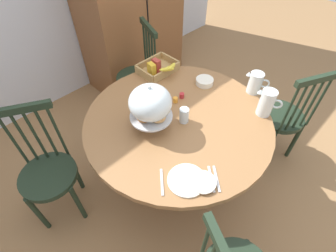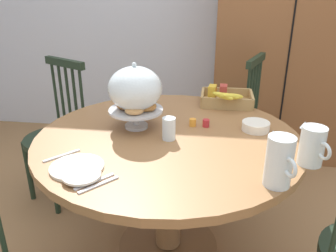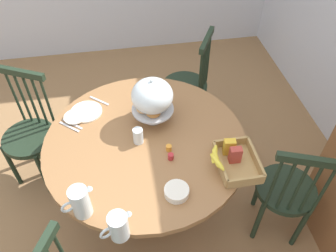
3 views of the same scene
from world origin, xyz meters
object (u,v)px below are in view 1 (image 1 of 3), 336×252
Objects in this scene: windsor_chair_far_side at (282,118)px; cereal_bowl at (205,81)px; cereal_basket at (158,68)px; china_plate_small at (203,182)px; windsor_chair_near_window at (139,77)px; windsor_chair_by_cabinet at (48,173)px; china_plate_large at (187,180)px; milk_pitcher at (255,84)px; dining_table at (177,137)px; drinking_glass at (184,115)px; pastry_stand_with_dome at (150,104)px; orange_juice_pitcher at (266,104)px.

windsor_chair_far_side is 6.96× the size of cereal_bowl.
cereal_basket is 2.11× the size of china_plate_small.
windsor_chair_by_cabinet is at bearing -160.85° from windsor_chair_near_window.
cereal_bowl is (1.27, -0.35, 0.31)m from windsor_chair_by_cabinet.
cereal_basket is 1.06m from china_plate_large.
milk_pitcher is at bearing 15.16° from china_plate_small.
drinking_glass is (0.01, -0.04, 0.25)m from dining_table.
windsor_chair_near_window is 1.26m from windsor_chair_by_cabinet.
pastry_stand_with_dome is at bearing -175.61° from cereal_bowl.
windsor_chair_by_cabinet reaches higher than cereal_bowl.
milk_pitcher reaches higher than cereal_bowl.
windsor_chair_near_window is at bearing 94.58° from orange_juice_pitcher.
china_plate_small is 1.36× the size of drinking_glass.
windsor_chair_far_side reaches higher than dining_table.
pastry_stand_with_dome is at bearing 147.32° from drinking_glass.
windsor_chair_by_cabinet reaches higher than drinking_glass.
dining_table is 0.96m from windsor_chair_by_cabinet.
cereal_bowl is at bearing 119.97° from milk_pitcher.
orange_juice_pitcher reaches higher than cereal_basket.
drinking_glass is (0.19, -0.12, -0.14)m from pastry_stand_with_dome.
windsor_chair_by_cabinet is 1.03m from china_plate_large.
windsor_chair_by_cabinet is 1.12m from china_plate_small.
dining_table is 6.64× the size of orange_juice_pitcher.
orange_juice_pitcher is at bearing -33.47° from windsor_chair_by_cabinet.
windsor_chair_far_side is at bearing -2.83° from china_plate_large.
pastry_stand_with_dome is 0.56m from china_plate_small.
china_plate_small is at bearing -179.15° from windsor_chair_far_side.
windsor_chair_far_side reaches higher than orange_juice_pitcher.
windsor_chair_by_cabinet is 4.94× the size of orange_juice_pitcher.
dining_table is 1.34× the size of windsor_chair_far_side.
cereal_basket is 0.40m from cereal_bowl.
china_plate_large is at bearing 178.94° from orange_juice_pitcher.
milk_pitcher is 0.64m from drinking_glass.
orange_juice_pitcher reaches higher than milk_pitcher.
pastry_stand_with_dome is 0.86m from milk_pitcher.
milk_pitcher is 0.97m from china_plate_large.
orange_juice_pitcher is 1.32× the size of china_plate_small.
windsor_chair_near_window is 1.40m from windsor_chair_far_side.
pastry_stand_with_dome is (-1.03, 0.51, 0.48)m from windsor_chair_far_side.
cereal_basket reaches higher than china_plate_large.
windsor_chair_far_side reaches higher than cereal_basket.
windsor_chair_near_window is 1.08m from pastry_stand_with_dome.
dining_table is at bearing 153.13° from windsor_chair_far_side.
windsor_chair_far_side is 4.94× the size of orange_juice_pitcher.
dining_table is 0.43m from pastry_stand_with_dome.
windsor_chair_by_cabinet reaches higher than china_plate_large.
drinking_glass is at bearing -116.85° from cereal_basket.
china_plate_small is at bearing -58.75° from windsor_chair_by_cabinet.
drinking_glass is at bearing 44.60° from china_plate_large.
milk_pitcher is at bearing -18.10° from dining_table.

